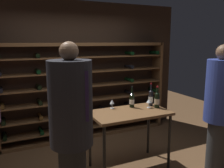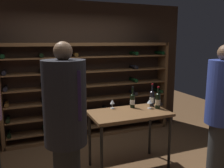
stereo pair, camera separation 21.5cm
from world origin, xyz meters
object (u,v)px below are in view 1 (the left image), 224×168
Objects in this scene: wine_bottle_gold_foil at (157,100)px; tasting_table at (130,118)px; wine_glass_stemmed_right at (149,101)px; wine_rack at (87,91)px; wine_bottle_red_label at (132,100)px; wine_bottle_amber_reserve at (151,98)px; person_bystander_red_print at (71,124)px; person_bystander_dark_jacket at (220,105)px; wine_glass_stemmed_left at (112,102)px.

tasting_table is at bearing -179.80° from wine_bottle_gold_foil.
wine_glass_stemmed_right is at bearing 8.32° from tasting_table.
wine_rack is 10.05× the size of wine_bottle_red_label.
person_bystander_red_print is at bearing -153.42° from wine_bottle_amber_reserve.
wine_rack is 1.31m from wine_bottle_red_label.
wine_bottle_amber_reserve is (0.33, -0.05, 0.02)m from wine_bottle_red_label.
wine_bottle_amber_reserve is 1.07× the size of wine_bottle_gold_foil.
person_bystander_dark_jacket is at bearing -47.27° from wine_glass_stemmed_right.
person_bystander_red_print reaches higher than tasting_table.
person_bystander_red_print is 1.69m from wine_bottle_gold_foil.
wine_bottle_gold_foil is at bearing -82.82° from wine_bottle_amber_reserve.
wine_bottle_gold_foil reaches higher than tasting_table.
wine_glass_stemmed_right is (-0.10, -0.09, -0.03)m from wine_bottle_amber_reserve.
wine_rack is at bearing 114.81° from wine_bottle_gold_foil.
tasting_table is 0.62× the size of person_bystander_dark_jacket.
person_bystander_red_print reaches higher than wine_bottle_amber_reserve.
tasting_table is at bearing -127.22° from wine_bottle_red_label.
wine_bottle_red_label is at bearing 148.24° from wine_glass_stemmed_right.
wine_glass_stemmed_right is at bearing -31.76° from wine_bottle_red_label.
tasting_table is at bearing -162.64° from wine_bottle_amber_reserve.
wine_bottle_amber_reserve is (-0.60, 0.85, -0.02)m from person_bystander_dark_jacket.
wine_glass_stemmed_right is (0.38, 0.06, 0.21)m from tasting_table.
person_bystander_dark_jacket is 13.27× the size of wine_glass_stemmed_left.
wine_rack is 1.47m from wine_bottle_amber_reserve.
wine_bottle_red_label is 0.90× the size of wine_bottle_amber_reserve.
wine_rack is at bearing 92.61° from person_bystander_red_print.
wine_glass_stemmed_left and wine_glass_stemmed_right have the same top height.
wine_bottle_gold_foil is 0.72m from wine_glass_stemmed_left.
person_bystander_red_print is at bearing -154.88° from wine_glass_stemmed_right.
wine_rack is at bearing 104.63° from wine_bottle_red_label.
wine_glass_stemmed_right is (0.56, -1.41, 0.07)m from wine_rack.
wine_glass_stemmed_right is at bearing 50.84° from person_bystander_red_print.
person_bystander_red_print is at bearing -158.20° from wine_bottle_gold_foil.
wine_bottle_amber_reserve is at bearing -10.42° from wine_glass_stemmed_left.
wine_bottle_amber_reserve is at bearing 17.36° from tasting_table.
person_bystander_red_print is 1.47m from wine_bottle_red_label.
person_bystander_dark_jacket is 1.29m from wine_bottle_red_label.
wine_rack reaches higher than person_bystander_dark_jacket.
wine_bottle_red_label is at bearing 52.78° from tasting_table.
wine_glass_stemmed_left is at bearing 158.13° from wine_bottle_gold_foil.
wine_bottle_amber_reserve is 0.66m from wine_glass_stemmed_left.
wine_bottle_red_label is at bearing 59.74° from person_bystander_red_print.
wine_bottle_gold_foil reaches higher than wine_bottle_red_label.
person_bystander_dark_jacket is 5.42× the size of wine_bottle_gold_foil.
person_bystander_dark_jacket reaches higher than wine_glass_stemmed_left.
tasting_table is at bearing -83.04° from wine_rack.
wine_bottle_amber_reserve is at bearing 97.18° from wine_bottle_gold_foil.
wine_bottle_gold_foil reaches higher than wine_glass_stemmed_right.
person_bystander_dark_jacket reaches higher than wine_bottle_amber_reserve.
wine_bottle_amber_reserve is (1.55, 0.77, -0.04)m from person_bystander_red_print.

